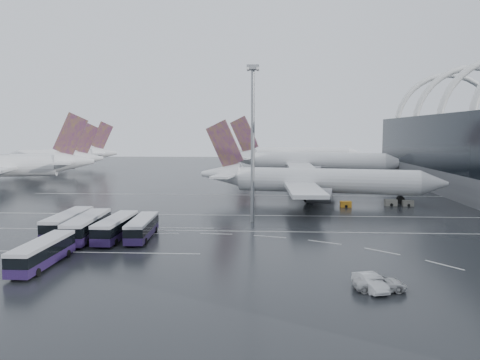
# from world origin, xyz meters

# --- Properties ---
(ground) EXTENTS (420.00, 420.00, 0.00)m
(ground) POSITION_xyz_m (0.00, 0.00, 0.00)
(ground) COLOR black
(ground) RESTS_ON ground
(lane_marking_near) EXTENTS (120.00, 0.25, 0.01)m
(lane_marking_near) POSITION_xyz_m (0.00, -2.00, 0.01)
(lane_marking_near) COLOR silver
(lane_marking_near) RESTS_ON ground
(lane_marking_mid) EXTENTS (120.00, 0.25, 0.01)m
(lane_marking_mid) POSITION_xyz_m (0.00, 12.00, 0.01)
(lane_marking_mid) COLOR silver
(lane_marking_mid) RESTS_ON ground
(lane_marking_far) EXTENTS (120.00, 0.25, 0.01)m
(lane_marking_far) POSITION_xyz_m (0.00, 40.00, 0.01)
(lane_marking_far) COLOR silver
(lane_marking_far) RESTS_ON ground
(bus_bay_line_south) EXTENTS (28.00, 0.25, 0.01)m
(bus_bay_line_south) POSITION_xyz_m (-24.00, -16.00, 0.01)
(bus_bay_line_south) COLOR silver
(bus_bay_line_south) RESTS_ON ground
(bus_bay_line_north) EXTENTS (28.00, 0.25, 0.01)m
(bus_bay_line_north) POSITION_xyz_m (-24.00, 0.00, 0.01)
(bus_bay_line_north) COLOR silver
(bus_bay_line_north) RESTS_ON ground
(airliner_main) EXTENTS (54.25, 46.96, 18.42)m
(airliner_main) POSITION_xyz_m (9.04, 29.96, 4.61)
(airliner_main) COLOR white
(airliner_main) RESTS_ON ground
(airliner_gate_b) EXTENTS (60.37, 53.41, 21.08)m
(airliner_gate_b) POSITION_xyz_m (12.96, 84.92, 5.28)
(airliner_gate_b) COLOR white
(airliner_gate_b) RESTS_ON ground
(airliner_gate_c) EXTENTS (59.05, 54.26, 21.03)m
(airliner_gate_c) POSITION_xyz_m (11.19, 138.30, 5.26)
(airliner_gate_c) COLOR white
(airliner_gate_c) RESTS_ON ground
(jet_remote_west) EXTENTS (48.95, 39.65, 21.37)m
(jet_remote_west) POSITION_xyz_m (-76.33, 58.56, 5.52)
(jet_remote_west) COLOR white
(jet_remote_west) RESTS_ON ground
(jet_remote_mid) EXTENTS (43.57, 35.31, 19.06)m
(jet_remote_mid) POSITION_xyz_m (-81.02, 87.17, 4.92)
(jet_remote_mid) COLOR white
(jet_remote_mid) RESTS_ON ground
(jet_remote_far) EXTENTS (45.46, 36.89, 19.97)m
(jet_remote_far) POSITION_xyz_m (-87.49, 119.53, 5.16)
(jet_remote_far) COLOR white
(jet_remote_far) RESTS_ON ground
(bus_row_near_a) EXTENTS (3.46, 13.64, 3.34)m
(bus_row_near_a) POSITION_xyz_m (-31.58, -6.12, 1.84)
(bus_row_near_a) COLOR #22123A
(bus_row_near_a) RESTS_ON ground
(bus_row_near_b) EXTENTS (3.77, 13.89, 3.39)m
(bus_row_near_b) POSITION_xyz_m (-27.73, -8.45, 1.86)
(bus_row_near_b) COLOR #22123A
(bus_row_near_b) RESTS_ON ground
(bus_row_near_c) EXTENTS (3.28, 12.89, 3.16)m
(bus_row_near_c) POSITION_xyz_m (-23.53, -8.25, 1.74)
(bus_row_near_c) COLOR #22123A
(bus_row_near_c) RESTS_ON ground
(bus_row_near_d) EXTENTS (3.33, 12.20, 2.97)m
(bus_row_near_d) POSITION_xyz_m (-19.78, -7.68, 1.63)
(bus_row_near_d) COLOR #22123A
(bus_row_near_d) RESTS_ON ground
(bus_row_far_a) EXTENTS (2.96, 12.27, 3.02)m
(bus_row_far_a) POSITION_xyz_m (-27.64, -22.43, 1.66)
(bus_row_far_a) COLOR #22123A
(bus_row_far_a) RESTS_ON ground
(van_curve_a) EXTENTS (5.42, 2.79, 1.46)m
(van_curve_a) POSITION_xyz_m (9.78, -28.74, 0.73)
(van_curve_a) COLOR silver
(van_curve_a) RESTS_ON ground
(van_curve_c) EXTENTS (3.01, 5.15, 1.60)m
(van_curve_c) POSITION_xyz_m (8.84, -28.65, 0.80)
(van_curve_c) COLOR silver
(van_curve_c) RESTS_ON ground
(floodlight_mast) EXTENTS (2.06, 2.06, 26.82)m
(floodlight_mast) POSITION_xyz_m (-3.89, 5.99, 16.87)
(floodlight_mast) COLOR gray
(floodlight_mast) RESTS_ON ground
(gse_cart_belly_a) EXTENTS (2.26, 1.34, 1.23)m
(gse_cart_belly_a) POSITION_xyz_m (15.01, 22.64, 0.62)
(gse_cart_belly_a) COLOR orange
(gse_cart_belly_a) RESTS_ON ground
(gse_cart_belly_b) EXTENTS (2.48, 1.46, 1.35)m
(gse_cart_belly_b) POSITION_xyz_m (24.86, 25.11, 0.68)
(gse_cart_belly_b) COLOR slate
(gse_cart_belly_b) RESTS_ON ground
(gse_cart_belly_d) EXTENTS (2.23, 1.32, 1.21)m
(gse_cart_belly_d) POSITION_xyz_m (28.37, 24.87, 0.61)
(gse_cart_belly_d) COLOR slate
(gse_cart_belly_d) RESTS_ON ground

